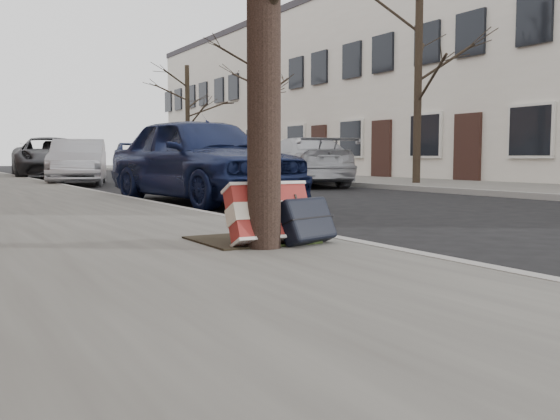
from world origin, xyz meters
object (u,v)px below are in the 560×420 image
car_near_front (201,159)px  car_near_mid (79,162)px  suitcase_navy (306,220)px  suitcase_red (269,214)px

car_near_front → car_near_mid: 8.40m
car_near_front → suitcase_navy: bearing=-111.8°
suitcase_navy → car_near_front: car_near_front is taller
suitcase_red → car_near_mid: 14.47m
suitcase_navy → suitcase_red: bearing=144.3°
car_near_front → suitcase_red: bearing=-114.5°
suitcase_navy → car_near_mid: size_ratio=0.12×
suitcase_red → car_near_front: bearing=74.6°
car_near_front → car_near_mid: bearing=85.5°
suitcase_navy → car_near_mid: 14.53m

